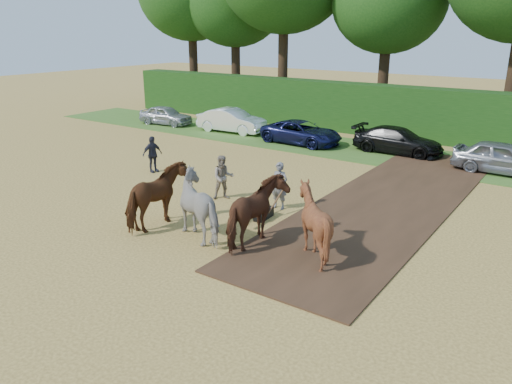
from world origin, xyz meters
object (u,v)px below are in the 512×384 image
at_px(spectator_near, 223,177).
at_px(spectator_far, 152,154).
at_px(parked_cars, 459,151).
at_px(plough_team, 232,209).

distance_m(spectator_near, spectator_far, 5.07).
bearing_deg(parked_cars, spectator_near, -120.47).
height_order(spectator_far, plough_team, plough_team).
relative_size(spectator_near, parked_cars, 0.04).
bearing_deg(plough_team, spectator_far, 152.13).
distance_m(spectator_near, parked_cars, 12.00).
xyz_separation_m(spectator_far, parked_cars, (11.03, 9.22, -0.14)).
height_order(spectator_near, plough_team, plough_team).
bearing_deg(spectator_far, spectator_near, -89.16).
bearing_deg(plough_team, parked_cars, 75.40).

